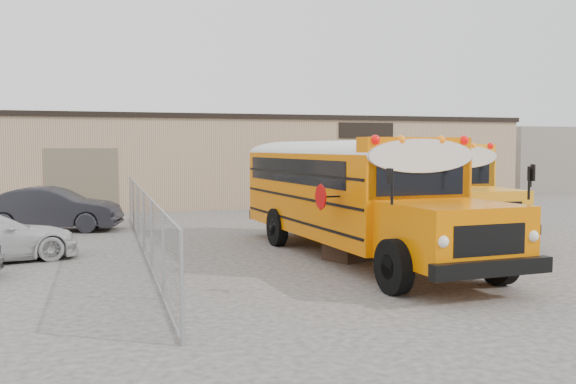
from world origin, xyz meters
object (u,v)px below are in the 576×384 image
object	(u,v)px
school_bus_left	(269,177)
school_bus_right	(357,173)
car_dark	(52,209)
tarp_bundle	(349,229)

from	to	relation	value
school_bus_left	school_bus_right	world-z (taller)	school_bus_left
school_bus_right	car_dark	bearing A→B (deg)	-165.55
school_bus_left	tarp_bundle	bearing A→B (deg)	-88.21
school_bus_right	car_dark	distance (m)	13.81
tarp_bundle	car_dark	bearing A→B (deg)	133.14
school_bus_left	tarp_bundle	size ratio (longest dim) A/B	7.08
car_dark	school_bus_left	bearing A→B (deg)	-85.74
school_bus_right	tarp_bundle	world-z (taller)	school_bus_right
tarp_bundle	car_dark	xyz separation A→B (m)	(-8.12, 8.66, -0.04)
school_bus_right	car_dark	world-z (taller)	school_bus_right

